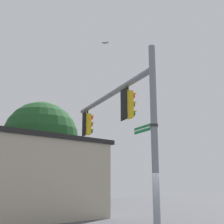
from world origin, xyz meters
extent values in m
cylinder|color=slate|center=(0.00, 0.00, 3.38)|extent=(0.22, 0.22, 6.76)
cylinder|color=slate|center=(-3.46, -0.11, 5.92)|extent=(6.92, 0.43, 0.22)
cylinder|color=black|center=(-1.76, -0.05, 5.73)|extent=(0.08, 0.08, 0.18)
cube|color=gold|center=(-1.76, -0.05, 5.11)|extent=(0.36, 0.30, 1.05)
sphere|color=red|center=(-1.76, 0.13, 5.46)|extent=(0.22, 0.22, 0.22)
cube|color=gold|center=(-1.76, 0.15, 5.56)|extent=(0.24, 0.20, 0.03)
sphere|color=brown|center=(-1.76, 0.13, 5.11)|extent=(0.22, 0.22, 0.22)
cube|color=gold|center=(-1.76, 0.15, 5.21)|extent=(0.24, 0.20, 0.03)
sphere|color=#0F4C19|center=(-1.76, 0.13, 4.76)|extent=(0.22, 0.22, 0.22)
cube|color=gold|center=(-1.76, 0.15, 4.86)|extent=(0.24, 0.20, 0.03)
cube|color=black|center=(-1.76, -0.22, 5.11)|extent=(0.54, 0.03, 1.22)
cylinder|color=black|center=(-6.14, -0.19, 5.73)|extent=(0.08, 0.08, 0.18)
cube|color=gold|center=(-6.14, -0.19, 5.11)|extent=(0.36, 0.30, 1.05)
sphere|color=red|center=(-6.14, 0.00, 5.46)|extent=(0.22, 0.22, 0.22)
cube|color=gold|center=(-6.14, 0.02, 5.56)|extent=(0.24, 0.20, 0.03)
sphere|color=brown|center=(-6.14, 0.00, 5.11)|extent=(0.22, 0.22, 0.22)
cube|color=gold|center=(-6.14, 0.02, 5.21)|extent=(0.24, 0.20, 0.03)
sphere|color=#0F4C19|center=(-6.14, 0.00, 4.76)|extent=(0.22, 0.22, 0.22)
cube|color=gold|center=(-6.14, 0.02, 4.86)|extent=(0.24, 0.20, 0.03)
cube|color=black|center=(-6.14, -0.36, 5.11)|extent=(0.54, 0.03, 1.22)
cube|color=#147238|center=(-0.71, -0.02, 4.00)|extent=(1.15, 0.07, 0.22)
cube|color=white|center=(-0.71, -0.04, 4.00)|extent=(1.15, 0.04, 0.04)
cylinder|color=#262626|center=(0.00, 0.00, 4.00)|extent=(0.26, 0.26, 0.08)
ellipsoid|color=gray|center=(-5.84, 0.64, 9.59)|extent=(0.25, 0.20, 0.08)
cube|color=gray|center=(-5.85, 0.63, 9.60)|extent=(0.23, 0.33, 0.06)
cube|color=gray|center=(-5.83, 0.66, 9.60)|extent=(0.23, 0.32, 0.10)
cylinder|color=#4C3823|center=(-12.76, -1.30, 1.69)|extent=(0.40, 0.40, 3.37)
sphere|color=#1E4C23|center=(-12.76, -1.30, 5.16)|extent=(5.12, 5.12, 5.12)
camera|label=1|loc=(8.45, -5.10, 2.17)|focal=49.70mm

